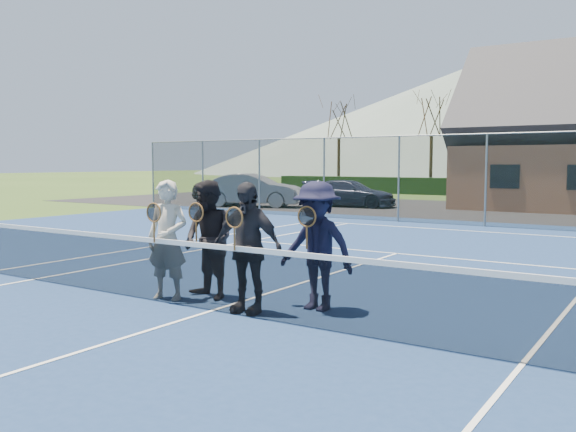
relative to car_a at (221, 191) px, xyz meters
name	(u,v)px	position (x,y,z in m)	size (l,w,h in m)	color
ground	(529,213)	(14.58, 2.18, -0.63)	(220.00, 220.00, 0.00)	#314B1A
court_surface	(212,312)	(14.58, -17.82, -0.62)	(30.00, 30.00, 0.02)	navy
tarmac_carpark	(435,209)	(10.58, 2.18, -0.62)	(40.00, 12.00, 0.01)	black
hedge_row	(575,189)	(14.58, 14.18, -0.08)	(40.00, 1.20, 1.10)	black
hill_west	(471,121)	(-10.42, 77.18, 8.37)	(110.00, 110.00, 18.00)	slate
car_a	(221,191)	(0.00, 0.00, 0.00)	(1.48, 3.69, 1.26)	black
car_b	(253,190)	(2.85, -1.11, 0.15)	(1.65, 4.74, 1.56)	gray
car_c	(350,194)	(6.72, 1.36, 0.00)	(1.76, 4.33, 1.26)	#181D30
court_markings	(212,311)	(14.58, -17.82, -0.60)	(11.03, 23.83, 0.01)	white
tennis_net	(212,274)	(14.58, -17.82, -0.09)	(11.68, 0.08, 1.10)	slate
perimeter_fence	(486,180)	(14.58, -4.32, 0.90)	(30.07, 0.07, 3.02)	slate
tree_a	(339,111)	(-1.42, 15.18, 5.16)	(3.20, 3.20, 7.77)	#372514
tree_b	(432,107)	(5.58, 15.18, 5.16)	(3.20, 3.20, 7.77)	#362613
player_a	(167,240)	(13.53, -17.61, 0.29)	(0.74, 0.57, 1.80)	beige
player_b	(208,239)	(14.02, -17.23, 0.29)	(1.01, 0.87, 1.80)	black
player_c	(247,247)	(15.02, -17.60, 0.29)	(1.10, 0.56, 1.80)	#242429
player_d	(317,246)	(15.74, -16.95, 0.29)	(1.19, 0.72, 1.80)	black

